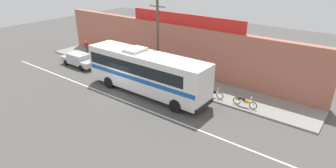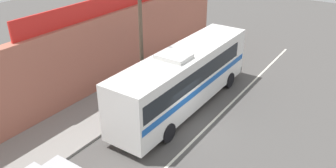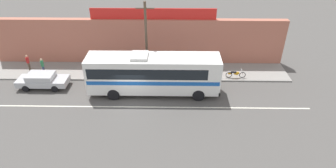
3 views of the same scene
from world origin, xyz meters
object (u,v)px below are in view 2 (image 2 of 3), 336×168
(intercity_bus, at_px, (184,76))
(utility_pole, at_px, (141,40))
(motorcycle_green, at_px, (208,51))
(motorcycle_red, at_px, (190,62))

(intercity_bus, relative_size, utility_pole, 1.55)
(intercity_bus, xyz_separation_m, motorcycle_green, (7.82, 2.50, -1.50))
(motorcycle_red, bearing_deg, motorcycle_green, -0.28)
(utility_pole, xyz_separation_m, motorcycle_red, (5.69, 0.00, -3.40))
(motorcycle_green, bearing_deg, motorcycle_red, 179.72)
(intercity_bus, height_order, motorcycle_red, intercity_bus)
(utility_pole, height_order, motorcycle_red, utility_pole)
(intercity_bus, distance_m, motorcycle_green, 8.35)
(intercity_bus, height_order, utility_pole, utility_pole)
(intercity_bus, distance_m, utility_pole, 3.22)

